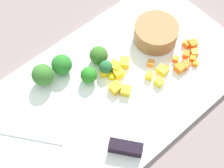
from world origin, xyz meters
The scene contains 30 objects.
ground_plane centered at (0.00, 0.00, 0.00)m, with size 4.00×4.00×0.00m, color gray.
cutting_board centered at (0.00, 0.00, 0.01)m, with size 0.54×0.30×0.01m, color white.
prep_bowl centered at (0.14, 0.03, 0.03)m, with size 0.09×0.09×0.04m, color #996A3F.
chef_knife centered at (-0.10, -0.06, 0.02)m, with size 0.20×0.25×0.02m.
carrot_dice_0 centered at (0.09, -0.01, 0.02)m, with size 0.01×0.01×0.01m, color orange.
carrot_dice_1 centered at (0.17, -0.05, 0.02)m, with size 0.01×0.01×0.01m, color orange.
carrot_dice_2 centered at (0.12, -0.06, 0.02)m, with size 0.02×0.02×0.01m, color orange.
carrot_dice_3 centered at (0.14, -0.06, 0.02)m, with size 0.01×0.02×0.01m, color orange.
carrot_dice_4 centered at (0.16, -0.07, 0.02)m, with size 0.01×0.01×0.01m, color orange.
carrot_dice_5 centered at (0.10, -0.04, 0.02)m, with size 0.01×0.01×0.01m, color orange.
carrot_dice_6 centered at (0.19, -0.04, 0.02)m, with size 0.02×0.02×0.02m, color orange.
carrot_dice_7 centered at (0.16, -0.04, 0.02)m, with size 0.01×0.01×0.01m, color orange.
carrot_dice_8 centered at (0.13, -0.04, 0.02)m, with size 0.01×0.01×0.01m, color orange.
carrot_dice_9 centered at (0.16, -0.06, 0.02)m, with size 0.01×0.01×0.01m, color orange.
carrot_dice_10 centered at (0.18, -0.03, 0.02)m, with size 0.01×0.01×0.01m, color orange.
pepper_dice_0 centered at (0.01, 0.03, 0.02)m, with size 0.02×0.02×0.02m, color yellow.
pepper_dice_1 centered at (0.03, 0.01, 0.02)m, with size 0.02×0.02×0.02m, color yellow.
pepper_dice_2 centered at (0.07, -0.05, 0.02)m, with size 0.01×0.02×0.01m, color yellow.
pepper_dice_3 centered at (0.07, -0.03, 0.02)m, with size 0.01×0.01×0.01m, color yellow.
pepper_dice_4 centered at (0.09, -0.04, 0.02)m, with size 0.02×0.02×0.01m, color yellow.
pepper_dice_5 centered at (0.05, 0.02, 0.02)m, with size 0.02×0.02×0.02m, color yellow.
pepper_dice_6 centered at (0.01, 0.02, 0.02)m, with size 0.01×0.01×0.01m, color yellow.
pepper_dice_7 centered at (0.01, -0.03, 0.02)m, with size 0.02×0.02×0.01m, color yellow.
pepper_dice_8 centered at (0.00, -0.01, 0.02)m, with size 0.02×0.02×0.02m, color yellow.
pepper_dice_9 centered at (0.03, 0.03, 0.02)m, with size 0.02×0.02×0.02m, color yellow.
broccoli_floret_0 centered at (0.01, 0.03, 0.03)m, with size 0.03×0.03×0.03m.
broccoli_floret_1 centered at (0.02, 0.06, 0.03)m, with size 0.04×0.04×0.04m.
broccoli_floret_2 centered at (-0.09, 0.09, 0.04)m, with size 0.04×0.04×0.05m.
broccoli_floret_3 centered at (-0.05, 0.09, 0.03)m, with size 0.04×0.04×0.04m.
broccoli_floret_4 centered at (-0.02, 0.04, 0.03)m, with size 0.03×0.03×0.03m.
Camera 1 is at (-0.19, -0.23, 0.56)m, focal length 52.38 mm.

